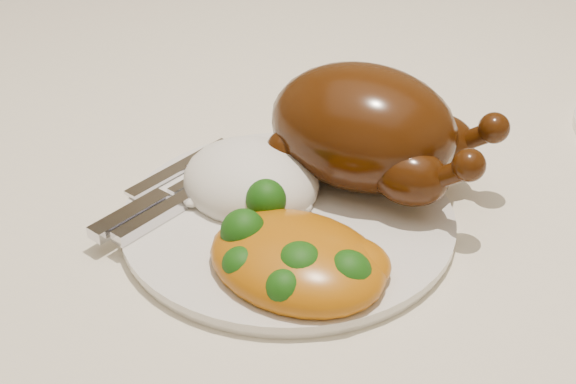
% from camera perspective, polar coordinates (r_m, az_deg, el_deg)
% --- Properties ---
extents(dining_table, '(1.60, 0.90, 0.76)m').
position_cam_1_polar(dining_table, '(0.81, -3.23, -1.17)').
color(dining_table, brown).
rests_on(dining_table, floor).
extents(tablecloth, '(1.73, 1.03, 0.18)m').
position_cam_1_polar(tablecloth, '(0.77, -3.40, 3.31)').
color(tablecloth, silver).
rests_on(tablecloth, dining_table).
extents(dinner_plate, '(0.30, 0.30, 0.01)m').
position_cam_1_polar(dinner_plate, '(0.61, -0.00, -1.99)').
color(dinner_plate, white).
rests_on(dinner_plate, tablecloth).
extents(roast_chicken, '(0.19, 0.13, 0.10)m').
position_cam_1_polar(roast_chicken, '(0.63, 5.69, 4.51)').
color(roast_chicken, '#401D06').
rests_on(roast_chicken, dinner_plate).
extents(rice_mound, '(0.13, 0.12, 0.06)m').
position_cam_1_polar(rice_mound, '(0.63, -2.65, 0.77)').
color(rice_mound, white).
rests_on(rice_mound, dinner_plate).
extents(mac_and_cheese, '(0.14, 0.12, 0.05)m').
position_cam_1_polar(mac_and_cheese, '(0.54, 0.85, -4.87)').
color(mac_and_cheese, '#BE6F0C').
rests_on(mac_and_cheese, dinner_plate).
extents(cutlery, '(0.06, 0.17, 0.01)m').
position_cam_1_polar(cutlery, '(0.62, -9.24, -0.57)').
color(cutlery, silver).
rests_on(cutlery, dinner_plate).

